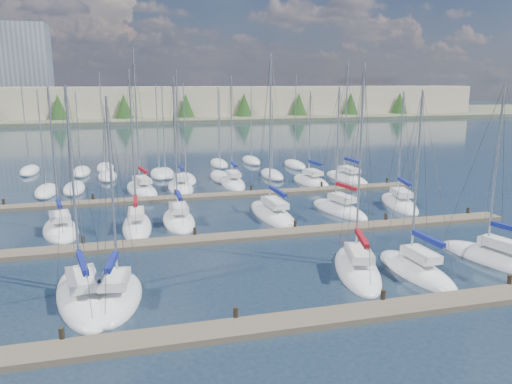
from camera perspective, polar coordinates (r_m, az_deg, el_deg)
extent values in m
plane|color=#213143|center=(80.43, -8.53, 4.10)|extent=(400.00, 400.00, 0.00)
cube|color=#6B5E4C|center=(25.59, 7.19, -14.19)|extent=(44.00, 1.80, 0.35)
cylinder|color=#2D261C|center=(24.93, -21.27, -15.38)|extent=(0.26, 0.26, 1.10)
cylinder|color=#2D261C|center=(25.21, -2.33, -14.16)|extent=(0.26, 0.26, 1.10)
cylinder|color=#2D261C|center=(27.88, 14.29, -11.83)|extent=(0.26, 0.26, 1.10)
cylinder|color=#2D261C|center=(32.36, 26.94, -9.37)|extent=(0.26, 0.26, 1.10)
cube|color=#6B5E4C|center=(37.97, -0.78, -5.04)|extent=(44.00, 1.80, 0.35)
cylinder|color=#2D261C|center=(37.86, -19.12, -5.57)|extent=(0.26, 0.26, 1.10)
cylinder|color=#2D261C|center=(38.04, -6.99, -4.87)|extent=(0.26, 0.26, 1.10)
cylinder|color=#2D261C|center=(39.86, 4.49, -4.00)|extent=(0.26, 0.26, 1.10)
cylinder|color=#2D261C|center=(43.11, 14.59, -3.10)|extent=(0.26, 0.26, 1.10)
cylinder|color=#2D261C|center=(47.50, 23.03, -2.27)|extent=(0.26, 0.26, 1.10)
cube|color=#6B5E4C|center=(51.19, -4.64, -0.45)|extent=(44.00, 1.80, 0.35)
cylinder|color=#2D261C|center=(52.45, -26.86, -1.30)|extent=(0.26, 0.26, 1.10)
cylinder|color=#2D261C|center=(51.35, -18.11, -0.83)|extent=(0.26, 0.26, 1.10)
cylinder|color=#2D261C|center=(51.49, -9.20, -0.32)|extent=(0.26, 0.26, 1.10)
cylinder|color=#2D261C|center=(52.85, -0.55, 0.17)|extent=(0.26, 0.26, 1.10)
cylinder|color=#2D261C|center=(55.34, 7.50, 0.63)|extent=(0.26, 0.26, 1.10)
cylinder|color=#2D261C|center=(58.83, 14.72, 1.03)|extent=(0.26, 0.26, 1.10)
ellipsoid|color=white|center=(42.63, -8.83, -3.36)|extent=(2.68, 7.50, 1.60)
cube|color=maroon|center=(42.63, -8.83, -3.36)|extent=(1.39, 3.60, 0.12)
cube|color=silver|center=(41.94, -8.84, -1.79)|extent=(1.46, 2.63, 0.50)
cylinder|color=#9EA0A5|center=(41.94, -9.21, 5.41)|extent=(0.14, 0.14, 10.87)
cylinder|color=#9EA0A5|center=(41.11, -8.80, -0.57)|extent=(0.13, 3.14, 0.10)
cube|color=navy|center=(41.08, -8.81, -0.41)|extent=(0.33, 2.89, 0.30)
ellipsoid|color=white|center=(32.80, 17.79, -8.74)|extent=(2.69, 7.42, 1.60)
cube|color=silver|center=(32.09, 18.32, -6.79)|extent=(1.41, 2.62, 0.50)
cylinder|color=#9EA0A5|center=(31.65, 17.91, 1.91)|extent=(0.14, 0.14, 10.03)
cylinder|color=#9EA0A5|center=(31.32, 19.08, -5.29)|extent=(0.24, 3.08, 0.10)
cube|color=navy|center=(31.29, 19.09, -5.08)|extent=(0.43, 2.84, 0.30)
ellipsoid|color=white|center=(58.61, 6.30, 1.08)|extent=(3.38, 7.85, 1.60)
cube|color=silver|center=(58.03, 6.49, 2.27)|extent=(1.72, 2.80, 0.50)
cylinder|color=#9EA0A5|center=(58.29, 6.16, 6.74)|extent=(0.14, 0.14, 9.40)
cylinder|color=#9EA0A5|center=(57.32, 6.79, 3.20)|extent=(0.39, 3.21, 0.10)
cube|color=navy|center=(57.30, 6.80, 3.31)|extent=(0.57, 2.97, 0.30)
ellipsoid|color=white|center=(36.67, 25.72, -7.15)|extent=(4.52, 8.90, 1.60)
cube|color=black|center=(36.67, 25.72, -7.15)|extent=(2.26, 4.30, 0.12)
cube|color=silver|center=(36.05, 26.47, -5.37)|extent=(2.05, 3.24, 0.50)
cylinder|color=#9EA0A5|center=(35.57, 25.77, 2.75)|extent=(0.14, 0.14, 10.48)
ellipsoid|color=white|center=(43.98, 1.91, -2.72)|extent=(3.06, 9.88, 1.60)
cube|color=silver|center=(43.20, 2.14, -1.22)|extent=(1.60, 3.48, 0.50)
cylinder|color=#9EA0A5|center=(43.36, 1.64, 7.09)|extent=(0.14, 0.14, 12.81)
cylinder|color=#9EA0A5|center=(42.25, 2.50, -0.08)|extent=(0.27, 4.11, 0.10)
cube|color=navy|center=(42.22, 2.50, 0.08)|extent=(0.46, 3.79, 0.30)
ellipsoid|color=white|center=(49.73, 16.04, -1.41)|extent=(4.25, 8.48, 1.60)
cube|color=black|center=(49.73, 16.04, -1.41)|extent=(2.14, 4.09, 0.12)
cube|color=silver|center=(49.07, 16.28, -0.05)|extent=(1.98, 3.08, 0.50)
cylinder|color=#9EA0A5|center=(49.32, 16.22, 5.39)|extent=(0.14, 0.14, 9.61)
cylinder|color=#9EA0A5|center=(48.26, 16.60, 1.00)|extent=(0.85, 3.35, 0.10)
cube|color=navy|center=(48.23, 16.61, 1.14)|extent=(0.99, 3.13, 0.30)
ellipsoid|color=white|center=(46.21, 9.47, -2.13)|extent=(3.93, 8.08, 1.60)
cube|color=silver|center=(45.60, 9.81, -0.66)|extent=(1.87, 2.92, 0.50)
cylinder|color=#9EA0A5|center=(45.58, 9.30, 5.45)|extent=(0.14, 0.14, 10.04)
cylinder|color=#9EA0A5|center=(44.88, 10.31, 0.48)|extent=(0.70, 3.21, 0.10)
cube|color=maroon|center=(44.86, 10.32, 0.63)|extent=(0.85, 3.00, 0.30)
ellipsoid|color=white|center=(61.25, 10.32, 1.45)|extent=(3.30, 9.31, 1.60)
cube|color=black|center=(61.25, 10.32, 1.45)|extent=(1.69, 4.48, 0.12)
cube|color=silver|center=(60.63, 10.58, 2.57)|extent=(1.69, 3.30, 0.50)
cylinder|color=#9EA0A5|center=(60.92, 10.26, 8.55)|extent=(0.14, 0.14, 12.97)
cylinder|color=#9EA0A5|center=(59.83, 10.96, 3.45)|extent=(0.37, 3.84, 0.10)
cube|color=navy|center=(59.81, 10.97, 3.56)|extent=(0.55, 3.55, 0.30)
ellipsoid|color=white|center=(41.58, -13.44, -3.97)|extent=(2.57, 8.16, 1.60)
cube|color=silver|center=(40.85, -13.53, -2.38)|extent=(1.36, 2.87, 0.50)
cylinder|color=#9EA0A5|center=(40.87, -13.92, 5.44)|extent=(0.14, 0.14, 11.45)
cylinder|color=#9EA0A5|center=(39.97, -13.61, -1.16)|extent=(0.22, 3.39, 0.10)
cube|color=maroon|center=(39.94, -13.62, -0.99)|extent=(0.41, 3.13, 0.30)
ellipsoid|color=white|center=(55.74, -8.62, 0.42)|extent=(2.73, 7.22, 1.60)
cube|color=silver|center=(55.14, -8.61, 1.66)|extent=(1.48, 2.54, 0.50)
cylinder|color=#9EA0A5|center=(55.29, -8.93, 7.56)|extent=(0.14, 0.14, 11.72)
cylinder|color=#9EA0A5|center=(54.39, -8.57, 2.64)|extent=(0.15, 3.02, 0.10)
cube|color=navy|center=(54.37, -8.57, 2.77)|extent=(0.35, 2.78, 0.30)
ellipsoid|color=white|center=(55.30, -12.93, 0.14)|extent=(4.20, 9.21, 1.60)
cube|color=silver|center=(54.62, -12.90, 1.38)|extent=(2.00, 3.32, 0.50)
cylinder|color=#9EA0A5|center=(54.89, -13.50, 8.51)|extent=(0.14, 0.14, 13.97)
cylinder|color=#9EA0A5|center=(53.75, -12.79, 2.35)|extent=(0.75, 3.69, 0.10)
cube|color=maroon|center=(53.73, -12.79, 2.48)|extent=(0.90, 3.43, 0.30)
ellipsoid|color=white|center=(57.36, -2.66, 0.89)|extent=(2.93, 7.73, 1.60)
cube|color=maroon|center=(57.36, -2.66, 0.89)|extent=(1.51, 3.72, 0.12)
cube|color=silver|center=(56.74, -2.61, 2.10)|extent=(1.53, 2.73, 0.50)
cylinder|color=#9EA0A5|center=(57.00, -2.83, 7.56)|extent=(0.14, 0.14, 11.17)
cylinder|color=#9EA0A5|center=(55.97, -2.51, 3.05)|extent=(0.27, 3.20, 0.10)
cube|color=navy|center=(55.95, -2.52, 3.17)|extent=(0.45, 2.95, 0.30)
ellipsoid|color=white|center=(29.36, -19.14, -11.40)|extent=(4.21, 9.18, 1.60)
cube|color=silver|center=(28.46, -19.23, -9.35)|extent=(2.01, 3.31, 0.50)
cylinder|color=#9EA0A5|center=(28.20, -20.19, 0.82)|extent=(0.14, 0.14, 10.34)
cylinder|color=#9EA0A5|center=(27.44, -19.23, -7.83)|extent=(0.73, 3.67, 0.10)
cube|color=navy|center=(27.40, -19.25, -7.59)|extent=(0.88, 3.42, 0.30)
ellipsoid|color=white|center=(28.68, -15.58, -11.75)|extent=(3.54, 7.11, 1.60)
cube|color=silver|center=(27.87, -15.85, -9.59)|extent=(1.74, 2.56, 0.50)
cylinder|color=#9EA0A5|center=(27.36, -16.13, 0.17)|extent=(0.14, 0.14, 9.79)
cylinder|color=#9EA0A5|center=(26.99, -16.17, -7.95)|extent=(0.53, 2.84, 0.10)
cube|color=navy|center=(26.95, -16.18, -7.71)|extent=(0.70, 2.64, 0.30)
ellipsoid|color=white|center=(42.35, -21.41, -4.21)|extent=(3.82, 7.33, 1.60)
cube|color=black|center=(42.35, -21.41, -4.21)|extent=(1.94, 3.54, 0.12)
cube|color=silver|center=(41.68, -21.52, -2.62)|extent=(1.86, 2.66, 0.50)
cylinder|color=#9EA0A5|center=(41.66, -22.13, 4.08)|extent=(0.14, 0.14, 10.11)
cylinder|color=#9EA0A5|center=(40.89, -21.59, -1.39)|extent=(0.60, 2.90, 0.10)
cube|color=navy|center=(40.86, -21.60, -1.23)|extent=(0.76, 2.71, 0.30)
ellipsoid|color=white|center=(32.15, 11.46, -8.82)|extent=(4.74, 8.59, 1.60)
cube|color=maroon|center=(32.15, 11.46, -8.82)|extent=(2.37, 4.15, 0.12)
cube|color=silver|center=(31.32, 11.70, -6.87)|extent=(2.15, 3.15, 0.50)
cylinder|color=#9EA0A5|center=(31.00, 11.80, 3.51)|extent=(0.14, 0.14, 11.60)
cylinder|color=#9EA0A5|center=(30.38, 12.01, -5.41)|extent=(1.05, 3.34, 0.10)
cube|color=maroon|center=(30.34, 12.02, -5.20)|extent=(1.17, 3.13, 0.30)
cylinder|color=#9EA0A5|center=(70.19, -24.91, 7.21)|extent=(0.12, 0.12, 11.20)
ellipsoid|color=white|center=(70.92, -24.45, 2.19)|extent=(2.20, 6.40, 1.40)
cylinder|color=#9EA0A5|center=(62.99, -10.54, 7.19)|extent=(0.12, 0.12, 10.14)
ellipsoid|color=white|center=(63.76, -10.33, 2.06)|extent=(2.20, 6.40, 1.40)
cylinder|color=#9EA0A5|center=(62.71, -11.20, 7.30)|extent=(0.12, 0.12, 10.49)
ellipsoid|color=white|center=(63.50, -10.98, 2.00)|extent=(2.20, 6.40, 1.40)
cylinder|color=#9EA0A5|center=(72.12, -0.55, 8.02)|extent=(0.12, 0.12, 10.06)
ellipsoid|color=white|center=(72.79, -0.54, 3.56)|extent=(2.20, 6.40, 1.40)
cylinder|color=#9EA0A5|center=(66.91, -19.66, 6.65)|extent=(0.12, 0.12, 9.39)
ellipsoid|color=white|center=(67.61, -19.33, 2.15)|extent=(2.20, 6.40, 1.40)
cylinder|color=#9EA0A5|center=(56.17, -23.32, 5.60)|extent=(0.12, 0.12, 9.85)
ellipsoid|color=white|center=(57.01, -22.84, 0.04)|extent=(2.20, 6.40, 1.40)
cylinder|color=#9EA0A5|center=(56.50, -20.45, 5.59)|extent=(0.12, 0.12, 9.30)
ellipsoid|color=white|center=(57.31, -20.05, 0.33)|extent=(2.20, 6.40, 1.40)
cylinder|color=#9EA0A5|center=(68.60, 4.54, 8.42)|extent=(0.12, 0.12, 11.68)
ellipsoid|color=white|center=(69.36, 4.45, 3.07)|extent=(2.20, 6.40, 1.40)
cylinder|color=#9EA0A5|center=(59.75, -4.18, 6.90)|extent=(0.12, 0.12, 9.76)
ellipsoid|color=white|center=(60.54, -4.09, 1.69)|extent=(2.20, 6.40, 1.40)
cylinder|color=#9EA0A5|center=(69.21, -17.18, 8.06)|extent=(0.12, 0.12, 11.95)
ellipsoid|color=white|center=(69.98, -16.83, 2.65)|extent=(2.20, 6.40, 1.40)
cylinder|color=#9EA0A5|center=(61.11, 1.87, 6.44)|extent=(0.12, 0.12, 8.46)
ellipsoid|color=white|center=(61.82, 1.84, 1.94)|extent=(2.20, 6.40, 1.40)
cylinder|color=#9EA0A5|center=(62.95, -16.86, 5.93)|extent=(0.12, 0.12, 8.12)
ellipsoid|color=white|center=(63.62, -16.60, 1.72)|extent=(2.20, 6.40, 1.40)
cylinder|color=#9EA0A5|center=(69.62, -4.33, 7.79)|extent=(0.12, 0.12, 10.00)
ellipsoid|color=white|center=(70.31, -4.26, 3.20)|extent=(2.20, 6.40, 1.40)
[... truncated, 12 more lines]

